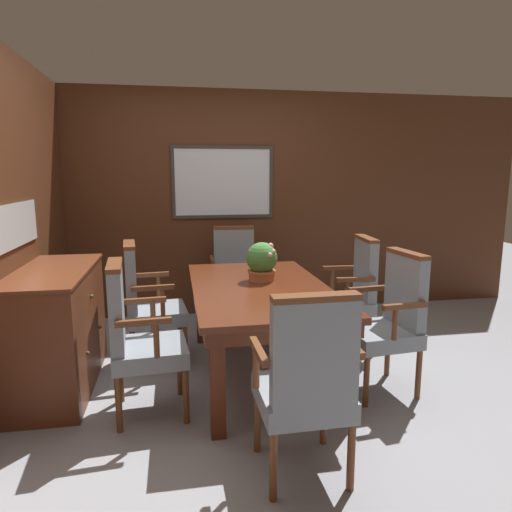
% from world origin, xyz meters
% --- Properties ---
extents(ground_plane, '(14.00, 14.00, 0.00)m').
position_xyz_m(ground_plane, '(0.00, 0.00, 0.00)').
color(ground_plane, '#93969E').
extents(wall_back, '(7.20, 0.08, 2.45)m').
position_xyz_m(wall_back, '(0.00, 1.92, 1.23)').
color(wall_back, '#4C2816').
rests_on(wall_back, ground_plane).
extents(dining_table, '(1.01, 1.80, 0.73)m').
position_xyz_m(dining_table, '(0.17, 0.20, 0.63)').
color(dining_table, '#562614').
rests_on(dining_table, ground_plane).
extents(chair_right_near, '(0.51, 0.54, 1.02)m').
position_xyz_m(chair_right_near, '(1.05, -0.20, 0.55)').
color(chair_right_near, brown).
rests_on(chair_right_near, ground_plane).
extents(chair_left_near, '(0.51, 0.53, 1.02)m').
position_xyz_m(chair_left_near, '(-0.72, -0.24, 0.55)').
color(chair_left_near, brown).
rests_on(chair_left_near, ground_plane).
extents(chair_right_far, '(0.51, 0.54, 1.02)m').
position_xyz_m(chair_right_far, '(1.07, 0.57, 0.55)').
color(chair_right_far, brown).
rests_on(chair_right_far, ground_plane).
extents(chair_left_far, '(0.51, 0.54, 1.02)m').
position_xyz_m(chair_left_far, '(-0.70, 0.58, 0.55)').
color(chair_left_far, brown).
rests_on(chair_left_far, ground_plane).
extents(chair_head_near, '(0.51, 0.48, 1.02)m').
position_xyz_m(chair_head_near, '(0.17, -1.07, 0.55)').
color(chair_head_near, brown).
rests_on(chair_head_near, ground_plane).
extents(chair_head_far, '(0.52, 0.49, 1.02)m').
position_xyz_m(chair_head_far, '(0.14, 1.46, 0.55)').
color(chair_head_far, brown).
rests_on(chair_head_far, ground_plane).
extents(potted_plant, '(0.25, 0.26, 0.31)m').
position_xyz_m(potted_plant, '(0.21, 0.35, 0.88)').
color(potted_plant, '#B2603D').
rests_on(potted_plant, dining_table).
extents(sideboard_cabinet, '(0.52, 1.24, 0.89)m').
position_xyz_m(sideboard_cabinet, '(-1.33, 0.28, 0.45)').
color(sideboard_cabinet, brown).
rests_on(sideboard_cabinet, ground_plane).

